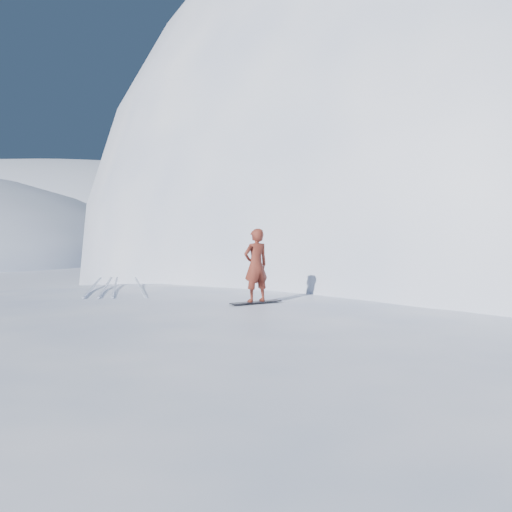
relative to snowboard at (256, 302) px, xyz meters
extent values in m
plane|color=white|center=(-2.86, -1.75, -2.41)|extent=(400.00, 400.00, 0.00)
ellipsoid|color=white|center=(-1.86, 1.25, -2.41)|extent=(36.00, 28.00, 4.80)
ellipsoid|color=white|center=(7.14, 18.25, -2.41)|extent=(28.00, 24.00, 18.00)
ellipsoid|color=white|center=(-42.86, 108.25, -2.41)|extent=(140.00, 90.00, 36.00)
ellipsoid|color=white|center=(2.14, -4.75, -2.41)|extent=(5.00, 4.50, 0.70)
ellipsoid|color=white|center=(-4.86, 4.25, -2.41)|extent=(7.00, 6.30, 1.00)
ellipsoid|color=white|center=(4.14, 2.25, -2.41)|extent=(4.00, 3.60, 0.60)
cube|color=black|center=(0.00, 0.00, 0.00)|extent=(1.30, 0.94, 0.02)
imported|color=maroon|center=(0.00, 0.00, 0.91)|extent=(0.79, 0.71, 1.80)
cube|color=silver|center=(-5.13, 3.84, 0.01)|extent=(1.20, 5.90, 0.04)
cube|color=silver|center=(-4.73, 3.84, 0.01)|extent=(1.21, 5.90, 0.04)
cube|color=silver|center=(-4.44, 3.84, 0.01)|extent=(1.37, 5.87, 0.04)
cube|color=silver|center=(-3.66, 3.84, 0.01)|extent=(1.57, 5.82, 0.04)
camera|label=1|loc=(0.03, -13.99, 1.87)|focal=40.00mm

